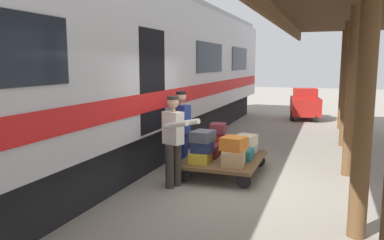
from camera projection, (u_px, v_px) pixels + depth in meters
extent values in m
plane|color=gray|center=(237.00, 186.00, 7.15)|extent=(60.00, 60.00, 0.00)
cylinder|color=brown|center=(343.00, 80.00, 13.16)|extent=(0.24, 0.24, 3.40)
cylinder|color=brown|center=(347.00, 85.00, 10.39)|extent=(0.24, 0.24, 3.40)
cylinder|color=brown|center=(352.00, 93.00, 7.61)|extent=(0.24, 0.24, 3.40)
cylinder|color=brown|center=(364.00, 110.00, 4.84)|extent=(0.24, 0.24, 3.40)
cube|color=brown|center=(265.00, 7.00, 6.52)|extent=(0.08, 15.72, 0.30)
cube|color=#B7BABF|center=(87.00, 60.00, 7.88)|extent=(3.00, 21.48, 2.90)
cube|color=black|center=(91.00, 150.00, 8.16)|extent=(2.55, 20.41, 0.90)
cube|color=red|center=(154.00, 101.00, 7.49)|extent=(0.03, 21.05, 0.36)
cube|color=black|center=(240.00, 59.00, 14.35)|extent=(0.02, 2.36, 0.84)
cube|color=black|center=(210.00, 58.00, 10.85)|extent=(0.02, 2.36, 0.84)
cube|color=black|center=(151.00, 81.00, 7.45)|extent=(0.12, 1.10, 2.00)
cube|color=brown|center=(224.00, 159.00, 7.93)|extent=(1.50, 1.95, 0.07)
cylinder|color=black|center=(244.00, 181.00, 7.03)|extent=(0.28, 0.05, 0.28)
cylinder|color=black|center=(184.00, 174.00, 7.43)|extent=(0.28, 0.05, 0.28)
cylinder|color=black|center=(259.00, 161.00, 8.47)|extent=(0.28, 0.05, 0.28)
cylinder|color=black|center=(208.00, 156.00, 8.88)|extent=(0.28, 0.05, 0.28)
cube|color=maroon|center=(209.00, 150.00, 8.01)|extent=(0.47, 0.56, 0.26)
cube|color=#9EA0A5|center=(245.00, 149.00, 8.29)|extent=(0.48, 0.55, 0.19)
cube|color=brown|center=(216.00, 146.00, 8.52)|extent=(0.43, 0.54, 0.21)
cube|color=#1E666B|center=(240.00, 154.00, 7.79)|extent=(0.51, 0.52, 0.20)
cube|color=tan|center=(234.00, 158.00, 7.29)|extent=(0.47, 0.60, 0.30)
cube|color=gold|center=(200.00, 157.00, 7.52)|extent=(0.41, 0.54, 0.20)
cube|color=#AD231E|center=(217.00, 137.00, 8.46)|extent=(0.38, 0.42, 0.21)
cube|color=maroon|center=(218.00, 128.00, 8.38)|extent=(0.36, 0.42, 0.21)
cube|color=navy|center=(202.00, 147.00, 7.50)|extent=(0.41, 0.38, 0.21)
cube|color=#4C515B|center=(203.00, 136.00, 7.50)|extent=(0.43, 0.51, 0.21)
cube|color=#CC6B23|center=(234.00, 144.00, 7.26)|extent=(0.51, 0.50, 0.25)
cube|color=beige|center=(246.00, 140.00, 8.23)|extent=(0.48, 0.55, 0.22)
cylinder|color=navy|center=(184.00, 150.00, 8.28)|extent=(0.16, 0.16, 0.82)
cylinder|color=navy|center=(178.00, 152.00, 8.13)|extent=(0.16, 0.16, 0.82)
cube|color=navy|center=(181.00, 119.00, 8.10)|extent=(0.41, 0.32, 0.60)
cylinder|color=tan|center=(181.00, 103.00, 8.05)|extent=(0.09, 0.09, 0.06)
sphere|color=tan|center=(181.00, 97.00, 8.03)|extent=(0.22, 0.22, 0.22)
cylinder|color=black|center=(181.00, 93.00, 8.02)|extent=(0.21, 0.21, 0.06)
cylinder|color=navy|center=(178.00, 113.00, 8.34)|extent=(0.53, 0.26, 0.21)
cylinder|color=navy|center=(168.00, 114.00, 8.09)|extent=(0.53, 0.26, 0.21)
cylinder|color=#332D28|center=(170.00, 166.00, 7.00)|extent=(0.16, 0.16, 0.82)
cylinder|color=#332D28|center=(177.00, 164.00, 7.15)|extent=(0.16, 0.16, 0.82)
cube|color=silver|center=(173.00, 128.00, 6.97)|extent=(0.41, 0.33, 0.60)
cylinder|color=tan|center=(173.00, 110.00, 6.92)|extent=(0.09, 0.09, 0.06)
sphere|color=tan|center=(173.00, 102.00, 6.90)|extent=(0.22, 0.22, 0.22)
cylinder|color=#332D28|center=(173.00, 98.00, 6.89)|extent=(0.21, 0.21, 0.06)
cylinder|color=silver|center=(176.00, 125.00, 6.69)|extent=(0.53, 0.28, 0.21)
cylinder|color=silver|center=(188.00, 123.00, 6.94)|extent=(0.53, 0.28, 0.21)
cube|color=#B21E19|center=(305.00, 106.00, 15.49)|extent=(1.35, 1.85, 0.70)
cube|color=#B21E19|center=(305.00, 95.00, 15.09)|extent=(1.00, 0.83, 0.50)
cylinder|color=black|center=(316.00, 117.00, 14.83)|extent=(0.12, 0.40, 0.40)
cylinder|color=black|center=(292.00, 116.00, 15.14)|extent=(0.12, 0.40, 0.40)
cylinder|color=black|center=(317.00, 113.00, 15.95)|extent=(0.12, 0.40, 0.40)
cylinder|color=black|center=(295.00, 112.00, 16.25)|extent=(0.12, 0.40, 0.40)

